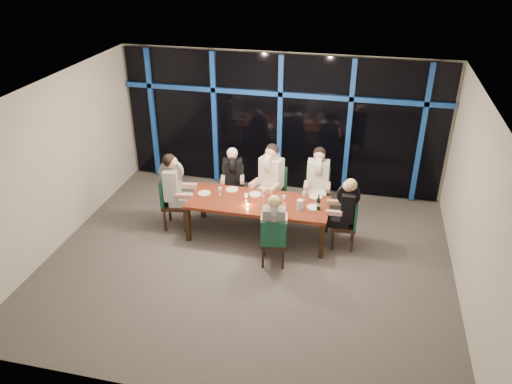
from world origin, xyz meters
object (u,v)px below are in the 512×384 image
chair_near_mid (273,240)px  chair_end_right (349,222)px  wine_bottle (318,204)px  chair_far_mid (272,188)px  chair_end_left (171,200)px  diner_far_left (233,171)px  diner_end_right (346,203)px  chair_far_left (233,185)px  diner_far_right (318,173)px  diner_far_mid (270,171)px  dining_table (258,205)px  chair_far_right (317,190)px  diner_end_left (174,181)px  diner_near_mid (274,219)px  water_pitcher (300,205)px

chair_near_mid → chair_end_right: bearing=-153.0°
chair_near_mid → wine_bottle: (0.65, 0.79, 0.35)m
chair_far_mid → chair_end_left: bearing=-135.2°
diner_far_left → diner_end_right: diner_end_right is taller
chair_far_left → chair_far_mid: chair_far_mid is taller
chair_end_right → wine_bottle: (-0.56, -0.09, 0.35)m
chair_end_right → diner_far_right: (-0.68, 0.94, 0.45)m
diner_far_right → diner_far_mid: bearing=-171.6°
wine_bottle → chair_end_right: bearing=9.3°
dining_table → chair_far_mid: (0.09, 0.87, -0.09)m
chair_near_mid → chair_far_left: bearing=-65.4°
dining_table → chair_end_right: (1.66, 0.03, -0.16)m
chair_far_right → diner_far_right: 0.41m
diner_end_left → wine_bottle: (2.73, -0.05, -0.13)m
chair_near_mid → diner_far_left: bearing=-64.7°
diner_far_left → wine_bottle: 2.06m
chair_end_right → diner_far_mid: (-1.59, 0.75, 0.49)m
chair_end_left → wine_bottle: 2.83m
chair_end_right → diner_near_mid: 1.50m
chair_end_left → dining_table: bearing=-97.7°
diner_far_mid → chair_far_left: bearing=-173.9°
chair_far_right → chair_end_right: (0.69, -1.02, -0.05)m
diner_far_right → diner_near_mid: (-0.54, -1.74, -0.09)m
diner_far_right → diner_near_mid: diner_far_right is taller
chair_far_right → diner_end_right: (0.61, -1.03, 0.33)m
diner_far_left → chair_far_right: bearing=-8.3°
chair_end_left → wine_bottle: size_ratio=3.39×
chair_far_mid → diner_end_left: diner_end_left is taller
chair_far_left → diner_far_mid: size_ratio=0.89×
chair_far_mid → diner_end_right: size_ratio=1.16×
chair_far_right → diner_end_left: 2.84m
chair_near_mid → water_pitcher: size_ratio=4.67×
wine_bottle → chair_near_mid: bearing=-129.6°
dining_table → chair_end_right: chair_end_right is taller
dining_table → diner_end_right: size_ratio=2.85×
diner_far_right → chair_end_right: bearing=-57.4°
chair_end_left → diner_far_mid: (1.78, 0.80, 0.43)m
chair_far_right → diner_far_right: (0.01, -0.09, 0.40)m
chair_end_left → diner_end_left: 0.42m
chair_end_left → diner_far_left: diner_far_left is taller
chair_far_left → water_pitcher: size_ratio=4.68×
diner_near_mid → wine_bottle: size_ratio=2.92×
diner_far_left → chair_far_mid: bearing=-15.4°
water_pitcher → diner_near_mid: bearing=-142.1°
chair_near_mid → water_pitcher: water_pitcher is taller
wine_bottle → diner_near_mid: bearing=-133.1°
chair_near_mid → diner_far_mid: (-0.39, 1.63, 0.50)m
diner_far_mid → chair_far_right: bearing=35.7°
chair_far_left → chair_near_mid: size_ratio=1.00×
chair_far_right → dining_table: bearing=-136.0°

